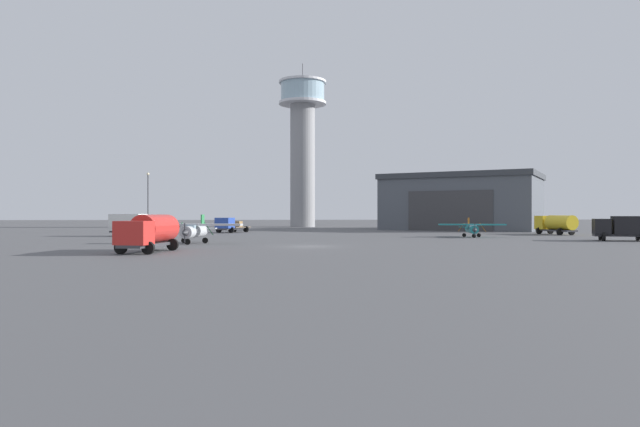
{
  "coord_description": "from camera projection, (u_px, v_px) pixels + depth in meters",
  "views": [
    {
      "loc": [
        -3.3,
        -51.6,
        3.17
      ],
      "look_at": [
        2.78,
        20.21,
        3.1
      ],
      "focal_mm": 30.71,
      "sensor_mm": 36.0,
      "label": 1
    }
  ],
  "objects": [
    {
      "name": "truck_box_black",
      "position": [
        624.0,
        227.0,
        62.09
      ],
      "size": [
        6.44,
        4.63,
        2.81
      ],
      "rotation": [
        0.0,
        0.0,
        2.74
      ],
      "color": "#38383D",
      "rests_on": "ground_plane"
    },
    {
      "name": "truck_fuel_tanker_yellow",
      "position": [
        556.0,
        223.0,
        79.78
      ],
      "size": [
        3.84,
        7.13,
        2.84
      ],
      "rotation": [
        0.0,
        0.0,
        1.76
      ],
      "color": "#38383D",
      "rests_on": "ground_plane"
    },
    {
      "name": "airplane_teal",
      "position": [
        472.0,
        228.0,
        71.6
      ],
      "size": [
        8.58,
        6.7,
        2.53
      ],
      "rotation": [
        0.0,
        0.0,
        4.5
      ],
      "color": "teal",
      "rests_on": "ground_plane"
    },
    {
      "name": "truck_flatbed_blue",
      "position": [
        229.0,
        225.0,
        87.86
      ],
      "size": [
        5.51,
        7.3,
        2.41
      ],
      "rotation": [
        0.0,
        0.0,
        4.22
      ],
      "color": "#38383D",
      "rests_on": "ground_plane"
    },
    {
      "name": "hangar",
      "position": [
        462.0,
        202.0,
        104.31
      ],
      "size": [
        33.78,
        31.22,
        10.48
      ],
      "rotation": [
        0.0,
        0.0,
        -2.15
      ],
      "color": "#4C5159",
      "rests_on": "ground_plane"
    },
    {
      "name": "control_tower",
      "position": [
        303.0,
        138.0,
        124.17
      ],
      "size": [
        10.73,
        10.73,
        37.15
      ],
      "color": "gray",
      "rests_on": "ground_plane"
    },
    {
      "name": "truck_box_white",
      "position": [
        134.0,
        224.0,
        74.41
      ],
      "size": [
        7.17,
        4.42,
        3.02
      ],
      "rotation": [
        0.0,
        0.0,
        5.96
      ],
      "color": "#38383D",
      "rests_on": "ground_plane"
    },
    {
      "name": "airplane_silver",
      "position": [
        194.0,
        230.0,
        56.92
      ],
      "size": [
        10.19,
        7.98,
        2.99
      ],
      "rotation": [
        0.0,
        0.0,
        4.58
      ],
      "color": "#B7BABF",
      "rests_on": "ground_plane"
    },
    {
      "name": "light_post_north",
      "position": [
        148.0,
        197.0,
        90.03
      ],
      "size": [
        0.44,
        0.44,
        9.82
      ],
      "color": "#38383D",
      "rests_on": "ground_plane"
    },
    {
      "name": "ground_plane",
      "position": [
        309.0,
        246.0,
        51.69
      ],
      "size": [
        400.0,
        400.0,
        0.0
      ],
      "primitive_type": "plane",
      "color": "#545456"
    },
    {
      "name": "truck_fuel_tanker_red",
      "position": [
        150.0,
        231.0,
        44.31
      ],
      "size": [
        4.27,
        7.23,
        3.04
      ],
      "rotation": [
        0.0,
        0.0,
        4.47
      ],
      "color": "#38383D",
      "rests_on": "ground_plane"
    }
  ]
}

